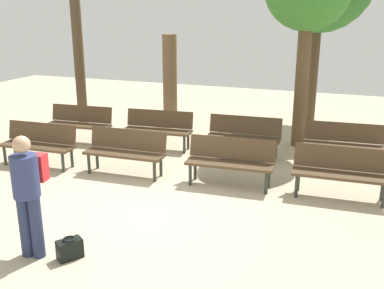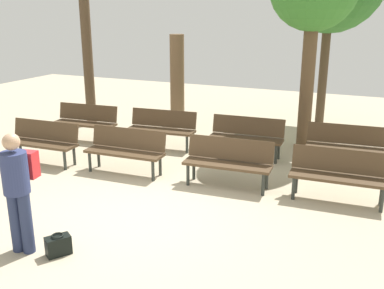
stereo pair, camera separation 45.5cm
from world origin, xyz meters
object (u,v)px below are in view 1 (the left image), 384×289
at_px(bench_r1_c1, 158,127).
at_px(bench_r1_c2, 244,134).
at_px(bench_r0_c3, 341,170).
at_px(bench_r0_c1, 126,149).
at_px(bench_r0_c2, 231,159).
at_px(visitor_with_backpack, 28,189).
at_px(tree_1, 170,81).
at_px(handbag, 70,249).
at_px(bench_r1_c0, 80,122).
at_px(bench_r0_c0, 39,142).
at_px(bench_r1_c3, 343,142).
at_px(tree_2, 79,64).

relative_size(bench_r1_c1, bench_r1_c2, 1.01).
distance_m(bench_r0_c3, bench_r1_c1, 4.39).
height_order(bench_r0_c1, bench_r0_c2, same).
xyz_separation_m(bench_r1_c2, visitor_with_backpack, (-1.55, -5.03, 0.43)).
distance_m(bench_r0_c1, bench_r0_c3, 4.01).
distance_m(bench_r0_c1, tree_1, 3.93).
bearing_deg(bench_r0_c3, bench_r1_c2, 139.63).
relative_size(bench_r0_c2, visitor_with_backpack, 0.99).
xyz_separation_m(bench_r0_c1, handbag, (0.83, -3.04, -0.37)).
height_order(bench_r1_c0, bench_r1_c1, same).
xyz_separation_m(tree_1, visitor_with_backpack, (1.03, -6.93, -0.31)).
xyz_separation_m(bench_r1_c0, bench_r1_c2, (4.02, 0.33, 0.00)).
distance_m(bench_r0_c0, bench_r0_c1, 1.94).
height_order(bench_r0_c0, bench_r1_c3, same).
bearing_deg(handbag, bench_r0_c3, 46.36).
bearing_deg(bench_r1_c1, bench_r1_c0, -179.77).
bearing_deg(bench_r1_c3, visitor_with_backpack, -129.14).
xyz_separation_m(bench_r0_c3, bench_r1_c0, (-6.14, 1.30, 0.00)).
height_order(bench_r1_c1, tree_1, tree_1).
distance_m(bench_r1_c1, tree_2, 3.34).
distance_m(bench_r1_c2, visitor_with_backpack, 5.28).
distance_m(bench_r0_c0, bench_r1_c2, 4.35).
bearing_deg(visitor_with_backpack, tree_2, -70.66).
height_order(bench_r0_c0, bench_r0_c1, same).
bearing_deg(tree_2, bench_r0_c3, -21.08).
relative_size(bench_r1_c2, tree_2, 0.48).
bearing_deg(bench_r0_c3, tree_2, 156.10).
bearing_deg(handbag, bench_r1_c3, 58.52).
xyz_separation_m(bench_r0_c0, bench_r0_c1, (1.93, 0.18, 0.00)).
distance_m(bench_r0_c3, visitor_with_backpack, 5.02).
bearing_deg(handbag, bench_r1_c2, 77.99).
bearing_deg(tree_1, bench_r0_c2, -52.70).
relative_size(tree_2, handbag, 9.27).
height_order(bench_r0_c2, bench_r1_c2, same).
bearing_deg(bench_r1_c2, tree_1, 140.31).
xyz_separation_m(bench_r0_c1, bench_r1_c0, (-2.14, 1.58, 0.00)).
bearing_deg(bench_r0_c3, bench_r1_c3, 88.57).
bearing_deg(tree_1, visitor_with_backpack, -81.51).
xyz_separation_m(tree_2, visitor_with_backpack, (3.34, -6.11, -0.76)).
bearing_deg(bench_r0_c0, bench_r1_c0, 94.17).
relative_size(bench_r0_c2, bench_r0_c3, 1.00).
height_order(bench_r1_c2, handbag, bench_r1_c2).
relative_size(bench_r0_c2, bench_r1_c2, 1.00).
relative_size(bench_r0_c1, bench_r0_c2, 0.99).
height_order(bench_r1_c0, bench_r1_c3, same).
bearing_deg(tree_2, handbag, -57.52).
bearing_deg(bench_r0_c2, bench_r0_c0, -179.03).
bearing_deg(bench_r1_c2, visitor_with_backpack, -110.47).
xyz_separation_m(bench_r0_c1, bench_r1_c2, (1.88, 1.91, 0.00)).
bearing_deg(bench_r1_c2, bench_r0_c3, -40.96).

